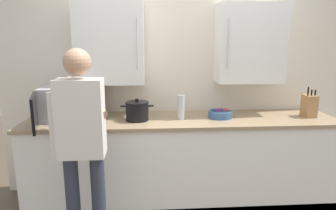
% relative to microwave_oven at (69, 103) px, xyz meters
% --- Properties ---
extents(back_wall_tiled, '(3.87, 0.44, 2.64)m').
position_rel_microwave_oven_xyz_m(back_wall_tiled, '(1.12, 0.30, 0.34)').
color(back_wall_tiled, beige).
rests_on(back_wall_tiled, ground_plane).
extents(counter_unit, '(3.13, 0.70, 0.90)m').
position_rel_microwave_oven_xyz_m(counter_unit, '(1.12, -0.04, -0.62)').
color(counter_unit, white).
rests_on(counter_unit, ground_plane).
extents(microwave_oven, '(0.59, 0.79, 0.33)m').
position_rel_microwave_oven_xyz_m(microwave_oven, '(0.00, 0.00, 0.00)').
color(microwave_oven, '#B7BABF').
rests_on(microwave_oven, counter_unit).
extents(fruit_bowl, '(0.24, 0.24, 0.10)m').
position_rel_microwave_oven_xyz_m(fruit_bowl, '(1.51, -0.03, -0.12)').
color(fruit_bowl, '#335684').
rests_on(fruit_bowl, counter_unit).
extents(stock_pot, '(0.32, 0.23, 0.22)m').
position_rel_microwave_oven_xyz_m(stock_pot, '(0.67, -0.08, -0.07)').
color(stock_pot, black).
rests_on(stock_pot, counter_unit).
extents(thermos_flask, '(0.08, 0.08, 0.25)m').
position_rel_microwave_oven_xyz_m(thermos_flask, '(1.10, -0.07, -0.04)').
color(thermos_flask, '#B7BABF').
rests_on(thermos_flask, counter_unit).
extents(knife_block, '(0.11, 0.15, 0.31)m').
position_rel_microwave_oven_xyz_m(knife_block, '(2.43, -0.05, -0.05)').
color(knife_block, '#A37547').
rests_on(knife_block, counter_unit).
extents(person_figure, '(0.44, 0.57, 1.62)m').
position_rel_microwave_oven_xyz_m(person_figure, '(0.27, -0.74, -0.10)').
color(person_figure, '#282D3D').
rests_on(person_figure, ground_plane).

